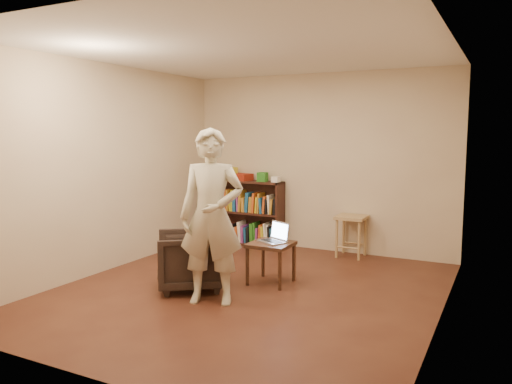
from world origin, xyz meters
The scene contains 15 objects.
floor centered at (0.00, 0.00, 0.00)m, with size 4.50×4.50×0.00m, color #3F1C14.
ceiling centered at (0.00, 0.00, 2.60)m, with size 4.50×4.50×0.00m, color silver.
wall_back centered at (0.00, 2.25, 1.30)m, with size 4.00×4.00×0.00m, color beige.
wall_left centered at (-2.00, 0.00, 1.30)m, with size 4.50×4.50×0.00m, color beige.
wall_right centered at (2.00, 0.00, 1.30)m, with size 4.50×4.50×0.00m, color beige.
bookshelf centered at (-1.14, 2.09, 0.44)m, with size 1.20×0.30×1.00m.
box_yellow centered at (-1.44, 2.05, 1.10)m, with size 0.25×0.18×0.20m, color gold.
red_cloth centered at (-1.23, 2.09, 1.05)m, with size 0.32×0.23×0.11m, color maroon.
box_green centered at (-0.85, 2.08, 1.07)m, with size 0.14×0.14×0.14m, color #27721E.
box_white centered at (-0.62, 2.06, 1.04)m, with size 0.11×0.11×0.09m, color white.
stool centered at (0.57, 2.03, 0.47)m, with size 0.40×0.40×0.58m.
armchair centered at (-0.64, -0.20, 0.32)m, with size 0.69×0.71×0.65m, color #312721.
side_table centered at (0.10, 0.39, 0.40)m, with size 0.47×0.47×0.48m.
laptop centered at (0.12, 0.45, 0.54)m, with size 0.38×0.36×0.23m.
person centered at (-0.16, -0.48, 0.90)m, with size 0.65×0.43×1.79m, color beige.
Camera 1 is at (2.52, -4.72, 1.75)m, focal length 35.00 mm.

